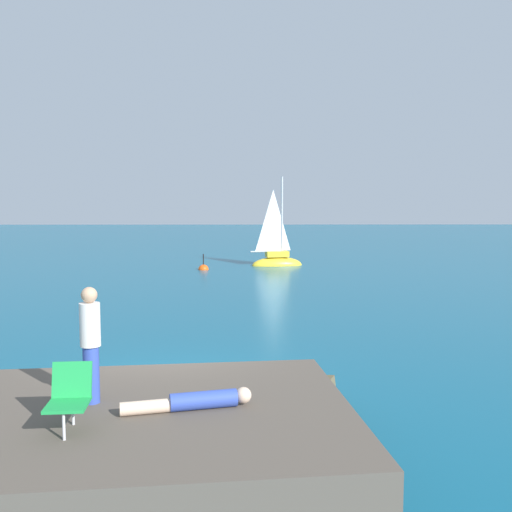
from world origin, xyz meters
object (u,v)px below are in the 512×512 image
object	(u,v)px
person_standing	(90,341)
beach_chair	(70,394)
sailboat_near	(277,260)
marker_buoy	(203,270)
person_sunbather	(194,401)

from	to	relation	value
person_standing	beach_chair	distance (m)	1.03
person_standing	sailboat_near	bearing A→B (deg)	117.64
beach_chair	marker_buoy	size ratio (longest dim) A/B	0.71
sailboat_near	marker_buoy	world-z (taller)	sailboat_near
person_standing	beach_chair	size ratio (longest dim) A/B	2.03
beach_chair	marker_buoy	world-z (taller)	beach_chair
person_sunbather	beach_chair	distance (m)	1.62
person_standing	marker_buoy	bearing A→B (deg)	126.93
person_standing	marker_buoy	xyz separation A→B (m)	(-0.24, 22.87, -1.73)
person_sunbather	person_standing	xyz separation A→B (m)	(-1.44, 0.29, 0.75)
sailboat_near	person_standing	xyz separation A→B (m)	(-3.80, -24.83, 1.43)
sailboat_near	beach_chair	size ratio (longest dim) A/B	6.95
marker_buoy	beach_chair	bearing A→B (deg)	-89.45
beach_chair	person_standing	bearing A→B (deg)	175.35
marker_buoy	person_sunbather	bearing A→B (deg)	-85.86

